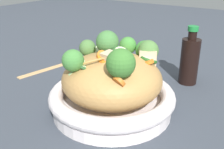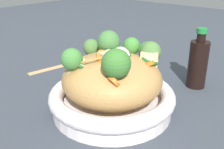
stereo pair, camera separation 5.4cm
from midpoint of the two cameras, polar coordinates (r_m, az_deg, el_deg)
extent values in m
plane|color=#383F48|center=(0.58, -2.70, -7.77)|extent=(3.00, 3.00, 0.00)
cylinder|color=white|center=(0.57, -2.72, -6.80)|extent=(0.25, 0.25, 0.02)
torus|color=white|center=(0.56, -2.77, -4.47)|extent=(0.26, 0.26, 0.03)
ellipsoid|color=#B7874B|center=(0.54, -2.84, -1.05)|extent=(0.20, 0.20, 0.10)
torus|color=tan|center=(0.55, -5.70, 3.00)|extent=(0.05, 0.05, 0.01)
torus|color=#B9844C|center=(0.53, 0.30, 1.00)|extent=(0.07, 0.08, 0.04)
torus|color=#B98B47|center=(0.52, -7.29, 2.33)|extent=(0.08, 0.08, 0.04)
cone|color=#96B773|center=(0.51, -11.15, 0.51)|extent=(0.03, 0.03, 0.02)
sphere|color=#44843B|center=(0.50, -11.34, 2.87)|extent=(0.06, 0.06, 0.04)
cone|color=#97C477|center=(0.59, 4.26, 3.10)|extent=(0.02, 0.02, 0.02)
sphere|color=#3D8735|center=(0.58, 4.32, 5.17)|extent=(0.05, 0.05, 0.04)
cone|color=#9BBA73|center=(0.55, -3.80, 4.57)|extent=(0.03, 0.03, 0.01)
sphere|color=#437A3D|center=(0.54, -3.86, 6.85)|extent=(0.05, 0.05, 0.05)
cone|color=#9ABE6E|center=(0.57, 4.91, 2.94)|extent=(0.02, 0.02, 0.01)
sphere|color=#4F7C3D|center=(0.56, 4.98, 5.03)|extent=(0.05, 0.05, 0.04)
cone|color=#A0BA78|center=(0.60, 0.76, 4.20)|extent=(0.02, 0.02, 0.02)
sphere|color=#438938|center=(0.60, 0.77, 6.14)|extent=(0.04, 0.04, 0.04)
cone|color=#99C16E|center=(0.46, -1.49, -0.93)|extent=(0.03, 0.03, 0.02)
sphere|color=#3D7830|center=(0.45, -1.52, 2.32)|extent=(0.06, 0.06, 0.05)
cone|color=#A1B979|center=(0.60, -7.71, 3.68)|extent=(0.02, 0.02, 0.02)
sphere|color=#4B773B|center=(0.60, -7.82, 5.55)|extent=(0.05, 0.05, 0.04)
cylinder|color=orange|center=(0.46, -1.89, -1.56)|extent=(0.02, 0.03, 0.02)
cylinder|color=orange|center=(0.52, -5.11, 3.96)|extent=(0.03, 0.03, 0.02)
cylinder|color=orange|center=(0.51, -5.00, 3.32)|extent=(0.03, 0.03, 0.02)
cylinder|color=orange|center=(0.56, -2.14, 5.10)|extent=(0.03, 0.03, 0.02)
cylinder|color=orange|center=(0.53, 4.91, 2.61)|extent=(0.02, 0.02, 0.01)
cylinder|color=orange|center=(0.60, -2.38, 5.06)|extent=(0.03, 0.03, 0.02)
cylinder|color=beige|center=(0.61, -5.53, 4.61)|extent=(0.03, 0.04, 0.03)
torus|color=#2F5830|center=(0.61, -5.53, 4.61)|extent=(0.04, 0.05, 0.04)
cylinder|color=beige|center=(0.51, -9.41, 2.23)|extent=(0.05, 0.05, 0.03)
torus|color=#2B572C|center=(0.51, -9.41, 2.23)|extent=(0.06, 0.06, 0.03)
cylinder|color=beige|center=(0.53, -0.93, 4.36)|extent=(0.04, 0.04, 0.02)
torus|color=#2D522B|center=(0.53, -0.93, 4.36)|extent=(0.05, 0.05, 0.03)
cylinder|color=beige|center=(0.55, 4.98, 3.12)|extent=(0.04, 0.04, 0.02)
torus|color=#265C22|center=(0.55, 4.98, 3.12)|extent=(0.05, 0.05, 0.02)
cube|color=#CCB390|center=(0.51, -3.51, 3.60)|extent=(0.03, 0.03, 0.02)
cube|color=#CDB28E|center=(0.56, 4.87, 3.68)|extent=(0.05, 0.05, 0.03)
cylinder|color=black|center=(0.71, 14.00, 2.64)|extent=(0.05, 0.05, 0.12)
cylinder|color=black|center=(0.69, 14.54, 8.06)|extent=(0.02, 0.02, 0.02)
cylinder|color=#1E7F38|center=(0.68, 14.68, 9.39)|extent=(0.03, 0.03, 0.01)
cylinder|color=tan|center=(0.83, -14.23, 1.70)|extent=(0.23, 0.05, 0.01)
cylinder|color=tan|center=(0.83, -13.87, 1.54)|extent=(0.23, 0.05, 0.01)
camera|label=1|loc=(0.03, -92.86, -1.20)|focal=43.15mm
camera|label=2|loc=(0.03, 87.14, 1.20)|focal=43.15mm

